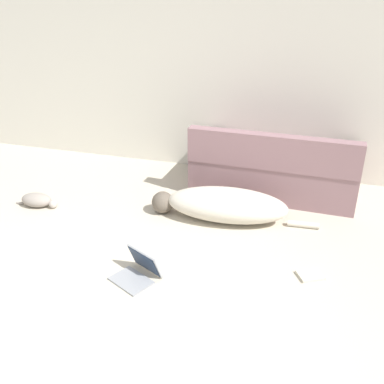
% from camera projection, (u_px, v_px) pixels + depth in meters
% --- Properties ---
extents(ground_plane, '(20.00, 20.00, 0.00)m').
position_uv_depth(ground_plane, '(65.00, 360.00, 2.73)').
color(ground_plane, '#BCB29E').
extents(wall_back, '(6.83, 0.06, 2.51)m').
position_uv_depth(wall_back, '(207.00, 69.00, 5.17)').
color(wall_back, beige).
rests_on(wall_back, ground_plane).
extents(couch, '(1.83, 0.89, 0.79)m').
position_uv_depth(couch, '(274.00, 171.00, 4.87)').
color(couch, gray).
rests_on(couch, ground_plane).
extents(dog, '(1.72, 0.60, 0.33)m').
position_uv_depth(dog, '(224.00, 205.00, 4.33)').
color(dog, beige).
rests_on(dog, ground_plane).
extents(cat, '(0.50, 0.22, 0.15)m').
position_uv_depth(cat, '(38.00, 200.00, 4.62)').
color(cat, gray).
rests_on(cat, ground_plane).
extents(laptop_open, '(0.43, 0.43, 0.23)m').
position_uv_depth(laptop_open, '(139.00, 269.00, 3.49)').
color(laptop_open, gray).
rests_on(laptop_open, ground_plane).
extents(book_cream, '(0.25, 0.23, 0.02)m').
position_uv_depth(book_cream, '(310.00, 275.00, 3.52)').
color(book_cream, beige).
rests_on(book_cream, ground_plane).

